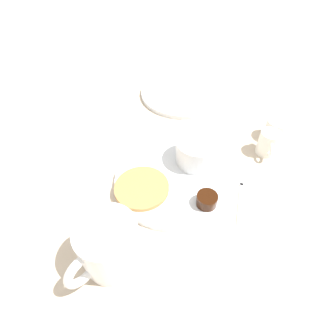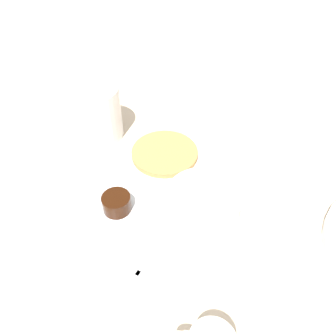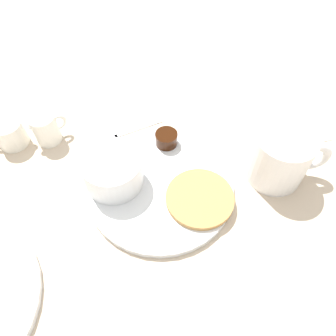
% 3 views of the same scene
% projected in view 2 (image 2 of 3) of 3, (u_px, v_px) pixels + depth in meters
% --- Properties ---
extents(ground_plane, '(4.00, 4.00, 0.00)m').
position_uv_depth(ground_plane, '(173.00, 190.00, 0.50)').
color(ground_plane, '#C6B299').
extents(plate, '(0.24, 0.24, 0.01)m').
position_uv_depth(plate, '(173.00, 188.00, 0.50)').
color(plate, white).
rests_on(plate, ground_plane).
extents(pancake_stack, '(0.11, 0.11, 0.01)m').
position_uv_depth(pancake_stack, '(165.00, 153.00, 0.54)').
color(pancake_stack, '#B78447').
rests_on(pancake_stack, plate).
extents(bowl, '(0.10, 0.10, 0.06)m').
position_uv_depth(bowl, '(203.00, 207.00, 0.43)').
color(bowl, white).
rests_on(bowl, plate).
extents(syrup_cup, '(0.04, 0.04, 0.02)m').
position_uv_depth(syrup_cup, '(117.00, 203.00, 0.45)').
color(syrup_cup, black).
rests_on(syrup_cup, plate).
extents(butter_ramekin, '(0.04, 0.04, 0.04)m').
position_uv_depth(butter_ramekin, '(199.00, 225.00, 0.42)').
color(butter_ramekin, white).
rests_on(butter_ramekin, plate).
extents(coffee_mug, '(0.13, 0.10, 0.09)m').
position_uv_depth(coffee_mug, '(93.00, 112.00, 0.57)').
color(coffee_mug, white).
rests_on(coffee_mug, ground_plane).
extents(fork, '(0.13, 0.07, 0.00)m').
position_uv_depth(fork, '(127.00, 267.00, 0.41)').
color(fork, silver).
rests_on(fork, ground_plane).
extents(napkin, '(0.14, 0.11, 0.00)m').
position_uv_depth(napkin, '(30.00, 138.00, 0.59)').
color(napkin, white).
rests_on(napkin, ground_plane).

